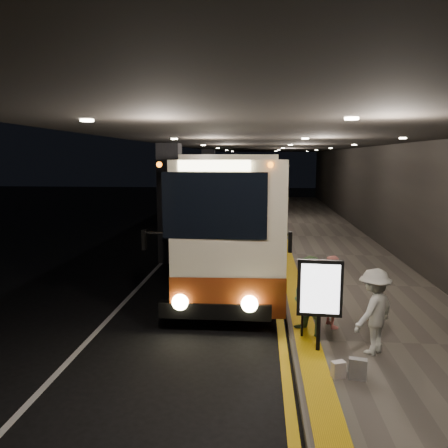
{
  "coord_description": "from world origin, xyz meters",
  "views": [
    {
      "loc": [
        1.85,
        -11.85,
        3.88
      ],
      "look_at": [
        0.64,
        2.41,
        1.7
      ],
      "focal_mm": 35.0,
      "sensor_mm": 36.0,
      "label": 1
    }
  ],
  "objects_px": {
    "coach_second": "(245,187)",
    "passenger_boarding": "(333,291)",
    "stanchion_post": "(302,312)",
    "bag_plain": "(338,369)",
    "coach_main": "(233,216)",
    "passenger_waiting_green": "(311,296)",
    "coach_third": "(253,180)",
    "passenger_waiting_white": "(374,311)",
    "bag_polka": "(358,369)",
    "info_sign": "(320,290)"
  },
  "relations": [
    {
      "from": "coach_main",
      "to": "passenger_waiting_white",
      "type": "bearing_deg",
      "value": -68.16
    },
    {
      "from": "coach_main",
      "to": "info_sign",
      "type": "distance_m",
      "value": 7.28
    },
    {
      "from": "bag_polka",
      "to": "info_sign",
      "type": "relative_size",
      "value": 0.2
    },
    {
      "from": "coach_main",
      "to": "info_sign",
      "type": "height_order",
      "value": "coach_main"
    },
    {
      "from": "bag_plain",
      "to": "stanchion_post",
      "type": "relative_size",
      "value": 0.27
    },
    {
      "from": "coach_second",
      "to": "bag_polka",
      "type": "bearing_deg",
      "value": -79.63
    },
    {
      "from": "passenger_waiting_green",
      "to": "bag_polka",
      "type": "relative_size",
      "value": 4.62
    },
    {
      "from": "coach_second",
      "to": "coach_third",
      "type": "height_order",
      "value": "coach_second"
    },
    {
      "from": "stanchion_post",
      "to": "coach_main",
      "type": "bearing_deg",
      "value": 106.54
    },
    {
      "from": "coach_second",
      "to": "bag_plain",
      "type": "relative_size",
      "value": 43.92
    },
    {
      "from": "passenger_waiting_white",
      "to": "coach_second",
      "type": "bearing_deg",
      "value": -126.39
    },
    {
      "from": "stanchion_post",
      "to": "bag_plain",
      "type": "bearing_deg",
      "value": -74.79
    },
    {
      "from": "coach_third",
      "to": "passenger_waiting_green",
      "type": "distance_m",
      "value": 32.94
    },
    {
      "from": "bag_polka",
      "to": "stanchion_post",
      "type": "distance_m",
      "value": 1.93
    },
    {
      "from": "coach_second",
      "to": "passenger_waiting_green",
      "type": "height_order",
      "value": "coach_second"
    },
    {
      "from": "passenger_waiting_white",
      "to": "bag_polka",
      "type": "relative_size",
      "value": 4.55
    },
    {
      "from": "bag_plain",
      "to": "info_sign",
      "type": "height_order",
      "value": "info_sign"
    },
    {
      "from": "passenger_boarding",
      "to": "passenger_waiting_green",
      "type": "xyz_separation_m",
      "value": [
        -0.53,
        -0.47,
        0.04
      ]
    },
    {
      "from": "coach_second",
      "to": "info_sign",
      "type": "height_order",
      "value": "coach_second"
    },
    {
      "from": "bag_polka",
      "to": "stanchion_post",
      "type": "bearing_deg",
      "value": 114.24
    },
    {
      "from": "passenger_waiting_green",
      "to": "info_sign",
      "type": "height_order",
      "value": "info_sign"
    },
    {
      "from": "passenger_boarding",
      "to": "bag_plain",
      "type": "distance_m",
      "value": 2.44
    },
    {
      "from": "coach_main",
      "to": "coach_third",
      "type": "relative_size",
      "value": 1.07
    },
    {
      "from": "coach_second",
      "to": "passenger_waiting_green",
      "type": "bearing_deg",
      "value": -80.63
    },
    {
      "from": "passenger_waiting_white",
      "to": "bag_polka",
      "type": "distance_m",
      "value": 1.36
    },
    {
      "from": "info_sign",
      "to": "coach_main",
      "type": "bearing_deg",
      "value": 110.46
    },
    {
      "from": "passenger_boarding",
      "to": "info_sign",
      "type": "relative_size",
      "value": 0.89
    },
    {
      "from": "coach_third",
      "to": "bag_polka",
      "type": "xyz_separation_m",
      "value": [
        2.44,
        -34.79,
        -1.41
      ]
    },
    {
      "from": "coach_second",
      "to": "stanchion_post",
      "type": "relative_size",
      "value": 11.92
    },
    {
      "from": "coach_third",
      "to": "passenger_waiting_green",
      "type": "xyz_separation_m",
      "value": [
        1.84,
        -32.88,
        -0.75
      ]
    },
    {
      "from": "bag_polka",
      "to": "stanchion_post",
      "type": "xyz_separation_m",
      "value": [
        -0.78,
        1.73,
        0.35
      ]
    },
    {
      "from": "passenger_boarding",
      "to": "stanchion_post",
      "type": "relative_size",
      "value": 1.53
    },
    {
      "from": "coach_main",
      "to": "passenger_waiting_green",
      "type": "height_order",
      "value": "coach_main"
    },
    {
      "from": "coach_main",
      "to": "coach_third",
      "type": "bearing_deg",
      "value": 86.94
    },
    {
      "from": "passenger_waiting_white",
      "to": "bag_polka",
      "type": "height_order",
      "value": "passenger_waiting_white"
    },
    {
      "from": "passenger_waiting_green",
      "to": "passenger_waiting_white",
      "type": "bearing_deg",
      "value": 11.7
    },
    {
      "from": "coach_main",
      "to": "passenger_waiting_green",
      "type": "distance_m",
      "value": 6.51
    },
    {
      "from": "passenger_boarding",
      "to": "bag_polka",
      "type": "bearing_deg",
      "value": 164.9
    },
    {
      "from": "coach_third",
      "to": "stanchion_post",
      "type": "xyz_separation_m",
      "value": [
        1.66,
        -33.05,
        -1.06
      ]
    },
    {
      "from": "passenger_boarding",
      "to": "info_sign",
      "type": "bearing_deg",
      "value": 143.67
    },
    {
      "from": "coach_main",
      "to": "passenger_waiting_white",
      "type": "xyz_separation_m",
      "value": [
        3.15,
        -6.94,
        -0.86
      ]
    },
    {
      "from": "coach_main",
      "to": "coach_second",
      "type": "relative_size",
      "value": 0.99
    },
    {
      "from": "coach_main",
      "to": "coach_second",
      "type": "distance_m",
      "value": 14.6
    },
    {
      "from": "passenger_waiting_white",
      "to": "stanchion_post",
      "type": "bearing_deg",
      "value": -71.68
    },
    {
      "from": "coach_main",
      "to": "bag_plain",
      "type": "bearing_deg",
      "value": -76.35
    },
    {
      "from": "coach_second",
      "to": "passenger_boarding",
      "type": "height_order",
      "value": "coach_second"
    },
    {
      "from": "coach_second",
      "to": "coach_third",
      "type": "xyz_separation_m",
      "value": [
        0.34,
        12.16,
        -0.14
      ]
    },
    {
      "from": "coach_second",
      "to": "passenger_boarding",
      "type": "bearing_deg",
      "value": -79.01
    },
    {
      "from": "bag_plain",
      "to": "info_sign",
      "type": "bearing_deg",
      "value": 101.55
    },
    {
      "from": "passenger_boarding",
      "to": "passenger_waiting_white",
      "type": "xyz_separation_m",
      "value": [
        0.57,
        -1.28,
        0.02
      ]
    }
  ]
}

